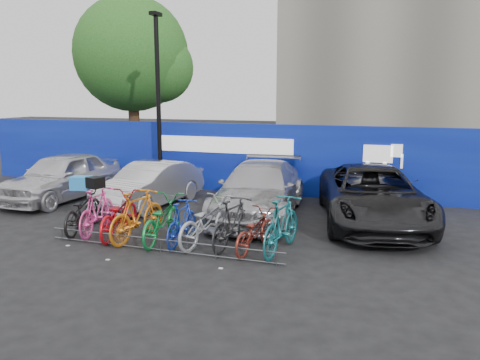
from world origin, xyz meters
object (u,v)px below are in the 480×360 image
at_px(bike_0, 83,210).
at_px(bike_2, 119,215).
at_px(bike_9, 282,225).
at_px(car_0, 62,176).
at_px(bike_8, 255,231).
at_px(car_2, 259,190).
at_px(car_3, 373,196).
at_px(bike_rack, 160,245).
at_px(bike_1, 97,211).
at_px(bike_5, 182,222).
at_px(tree, 137,57).
at_px(lamppost, 158,98).
at_px(bike_6, 206,221).
at_px(bike_3, 138,215).
at_px(car_1, 150,185).
at_px(bike_4, 162,219).
at_px(bike_7, 233,223).

distance_m(bike_0, bike_2, 1.11).
bearing_deg(bike_9, bike_2, 8.57).
distance_m(car_0, bike_8, 7.95).
relative_size(car_2, car_3, 0.94).
xyz_separation_m(bike_rack, bike_9, (2.50, 0.83, 0.45)).
bearing_deg(bike_1, bike_5, 167.35).
height_order(tree, bike_1, tree).
relative_size(lamppost, bike_6, 2.98).
bearing_deg(bike_0, bike_3, 160.19).
bearing_deg(car_2, lamppost, 146.97).
height_order(bike_2, bike_6, bike_6).
distance_m(car_1, bike_9, 5.62).
distance_m(car_2, bike_8, 3.05).
height_order(car_3, bike_4, car_3).
xyz_separation_m(bike_0, bike_3, (1.70, -0.22, 0.07)).
xyz_separation_m(car_1, car_2, (3.48, -0.05, 0.07)).
bearing_deg(bike_2, bike_3, 160.73).
relative_size(car_2, bike_8, 2.95).
xyz_separation_m(lamppost, bike_6, (3.94, -5.17, -2.73)).
distance_m(car_0, car_3, 9.71).
height_order(bike_6, bike_7, bike_7).
bearing_deg(car_1, bike_rack, -50.71).
height_order(lamppost, bike_9, lamppost).
relative_size(car_0, bike_9, 2.21).
bearing_deg(bike_rack, bike_6, 48.42).
xyz_separation_m(car_0, bike_0, (2.88, -2.76, -0.24)).
distance_m(car_1, bike_2, 3.12).
xyz_separation_m(car_1, car_3, (6.54, 0.14, 0.08)).
bearing_deg(car_3, bike_1, -166.50).
distance_m(bike_2, bike_5, 1.70).
xyz_separation_m(bike_3, bike_8, (2.84, 0.12, -0.14)).
bearing_deg(bike_4, bike_rack, 111.32).
height_order(lamppost, bike_rack, lamppost).
bearing_deg(bike_3, bike_1, -0.08).
relative_size(tree, car_0, 1.72).
bearing_deg(car_3, bike_7, -145.35).
distance_m(car_0, bike_4, 5.92).
bearing_deg(car_3, bike_rack, -149.94).
bearing_deg(bike_1, bike_7, 170.51).
height_order(bike_3, bike_9, bike_9).
distance_m(bike_rack, car_3, 5.75).
height_order(lamppost, bike_2, lamppost).
xyz_separation_m(bike_6, bike_9, (1.76, -0.01, 0.08)).
distance_m(bike_1, bike_9, 4.64).
xyz_separation_m(car_1, bike_0, (-0.29, -2.89, -0.14)).
bearing_deg(car_3, bike_6, -151.39).
xyz_separation_m(lamppost, bike_rack, (3.20, -6.00, -3.11)).
bearing_deg(bike_9, bike_7, 7.41).
distance_m(lamppost, car_1, 3.57).
xyz_separation_m(bike_rack, bike_4, (-0.33, 0.70, 0.37)).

